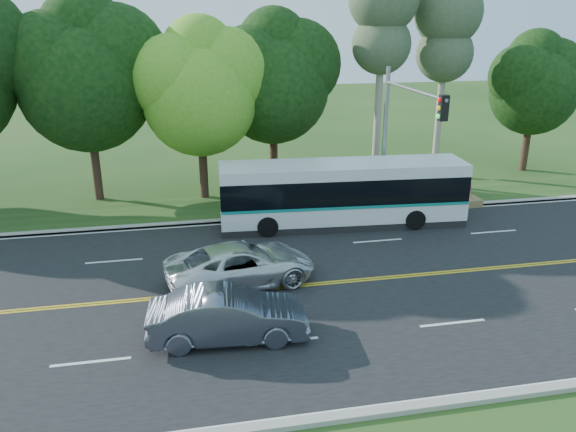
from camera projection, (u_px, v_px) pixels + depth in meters
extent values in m
plane|color=#224517|center=(278.00, 288.00, 20.14)|extent=(120.00, 120.00, 0.00)
cube|color=black|center=(278.00, 288.00, 20.13)|extent=(60.00, 14.00, 0.02)
cube|color=#A29F92|center=(252.00, 219.00, 26.71)|extent=(60.00, 0.30, 0.15)
cube|color=#A29F92|center=(330.00, 419.00, 13.51)|extent=(60.00, 0.30, 0.15)
cube|color=#224517|center=(247.00, 207.00, 28.43)|extent=(60.00, 4.00, 0.10)
cube|color=gold|center=(279.00, 288.00, 20.05)|extent=(57.00, 0.10, 0.00)
cube|color=gold|center=(278.00, 286.00, 20.20)|extent=(57.00, 0.10, 0.00)
cube|color=silver|center=(91.00, 362.00, 15.81)|extent=(2.20, 0.12, 0.00)
cube|color=silver|center=(282.00, 341.00, 16.81)|extent=(2.20, 0.12, 0.00)
cube|color=silver|center=(452.00, 323.00, 17.80)|extent=(2.20, 0.12, 0.00)
cube|color=silver|center=(114.00, 261.00, 22.27)|extent=(2.20, 0.12, 0.00)
cube|color=silver|center=(251.00, 250.00, 23.27)|extent=(2.20, 0.12, 0.00)
cube|color=silver|center=(378.00, 241.00, 24.27)|extent=(2.20, 0.12, 0.00)
cube|color=silver|center=(494.00, 232.00, 25.26)|extent=(2.20, 0.12, 0.00)
cube|color=silver|center=(253.00, 222.00, 26.45)|extent=(57.00, 0.12, 0.00)
cube|color=silver|center=(327.00, 412.00, 13.80)|extent=(57.00, 0.12, 0.00)
cylinder|color=black|center=(96.00, 166.00, 29.24)|extent=(0.44, 0.44, 3.60)
sphere|color=black|center=(86.00, 86.00, 27.85)|extent=(6.60, 6.60, 6.60)
sphere|color=black|center=(115.00, 57.00, 27.95)|extent=(5.28, 5.28, 5.28)
sphere|color=black|center=(54.00, 62.00, 27.03)|extent=(4.95, 4.95, 4.95)
sphere|color=black|center=(84.00, 33.00, 27.40)|extent=(4.29, 4.29, 4.29)
cylinder|color=black|center=(203.00, 169.00, 29.38)|extent=(0.44, 0.44, 3.24)
sphere|color=#509E20|center=(200.00, 99.00, 28.14)|extent=(5.80, 5.80, 5.80)
sphere|color=#509E20|center=(224.00, 74.00, 28.26)|extent=(4.64, 4.64, 4.64)
sphere|color=#509E20|center=(175.00, 79.00, 27.40)|extent=(4.35, 4.35, 4.35)
sphere|color=#509E20|center=(199.00, 53.00, 27.79)|extent=(3.77, 3.77, 3.77)
cylinder|color=black|center=(274.00, 157.00, 31.46)|extent=(0.44, 0.44, 3.42)
sphere|color=black|center=(273.00, 88.00, 30.17)|extent=(6.00, 6.00, 6.00)
sphere|color=black|center=(297.00, 64.00, 30.28)|extent=(4.80, 4.80, 4.80)
sphere|color=black|center=(251.00, 69.00, 29.41)|extent=(4.50, 4.50, 4.50)
sphere|color=black|center=(273.00, 44.00, 29.79)|extent=(3.90, 3.90, 3.90)
cylinder|color=#A39783|center=(379.00, 97.00, 31.46)|extent=(0.40, 0.40, 9.80)
sphere|color=#3F5535|center=(381.00, 45.00, 30.51)|extent=(3.23, 3.23, 3.23)
cylinder|color=#A39783|center=(440.00, 100.00, 32.77)|extent=(0.40, 0.40, 9.10)
sphere|color=#3F5535|center=(445.00, 54.00, 31.89)|extent=(3.23, 3.23, 3.23)
sphere|color=#3F5535|center=(448.00, 12.00, 31.14)|extent=(3.80, 3.80, 3.80)
cylinder|color=black|center=(526.00, 146.00, 34.88)|extent=(0.44, 0.44, 3.06)
sphere|color=black|center=(534.00, 91.00, 33.75)|extent=(5.20, 5.20, 5.20)
sphere|color=black|center=(551.00, 73.00, 33.88)|extent=(4.16, 4.16, 4.16)
sphere|color=black|center=(522.00, 77.00, 33.06)|extent=(3.90, 3.90, 3.90)
sphere|color=black|center=(536.00, 57.00, 33.47)|extent=(3.38, 3.38, 3.38)
sphere|color=maroon|center=(308.00, 195.00, 28.00)|extent=(1.50, 1.50, 1.50)
sphere|color=maroon|center=(328.00, 194.00, 28.18)|extent=(1.50, 1.50, 1.50)
sphere|color=maroon|center=(347.00, 193.00, 28.36)|extent=(1.50, 1.50, 1.50)
sphere|color=maroon|center=(366.00, 192.00, 28.54)|extent=(1.50, 1.50, 1.50)
sphere|color=maroon|center=(384.00, 191.00, 28.72)|extent=(1.50, 1.50, 1.50)
sphere|color=maroon|center=(403.00, 189.00, 28.90)|extent=(1.50, 1.50, 1.50)
sphere|color=maroon|center=(421.00, 188.00, 29.08)|extent=(1.50, 1.50, 1.50)
sphere|color=maroon|center=(439.00, 187.00, 29.26)|extent=(1.50, 1.50, 1.50)
sphere|color=maroon|center=(457.00, 186.00, 29.45)|extent=(1.50, 1.50, 1.50)
cube|color=olive|center=(445.00, 202.00, 28.71)|extent=(3.50, 1.40, 0.40)
cylinder|color=gray|center=(384.00, 142.00, 26.87)|extent=(0.20, 0.20, 7.00)
cylinder|color=gray|center=(414.00, 90.00, 23.15)|extent=(0.14, 6.00, 0.14)
cube|color=black|center=(443.00, 108.00, 20.66)|extent=(0.32, 0.28, 0.95)
sphere|color=red|center=(440.00, 100.00, 20.53)|extent=(0.18, 0.18, 0.18)
sphere|color=yellow|center=(439.00, 108.00, 20.63)|extent=(0.18, 0.18, 0.18)
sphere|color=#19D833|center=(438.00, 116.00, 20.74)|extent=(0.18, 0.18, 0.18)
cube|color=silver|center=(342.00, 208.00, 25.95)|extent=(11.32, 3.08, 0.92)
cube|color=black|center=(343.00, 186.00, 25.60)|extent=(11.26, 3.12, 1.16)
cube|color=silver|center=(344.00, 169.00, 25.31)|extent=(11.32, 3.08, 0.52)
cube|color=#0D7D73|center=(342.00, 200.00, 25.81)|extent=(11.26, 3.13, 0.13)
cube|color=black|center=(220.00, 189.00, 24.89)|extent=(0.20, 2.19, 1.59)
cube|color=#19E54C|center=(220.00, 170.00, 24.59)|extent=(0.14, 1.43, 0.21)
cube|color=black|center=(342.00, 221.00, 26.16)|extent=(11.31, 2.99, 0.33)
cylinder|color=black|center=(268.00, 227.00, 24.58)|extent=(0.95, 0.32, 0.93)
cylinder|color=black|center=(263.00, 210.00, 26.66)|extent=(0.95, 0.32, 0.93)
cylinder|color=black|center=(415.00, 220.00, 25.40)|extent=(0.95, 0.32, 0.93)
cylinder|color=black|center=(399.00, 204.00, 27.48)|extent=(0.95, 0.32, 0.93)
imported|color=slate|center=(228.00, 316.00, 16.70)|extent=(4.83, 1.94, 1.56)
imported|color=silver|center=(241.00, 265.00, 20.16)|extent=(5.78, 3.51, 1.50)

